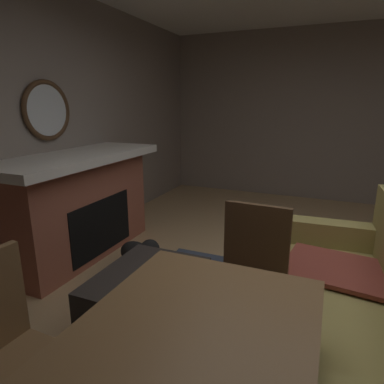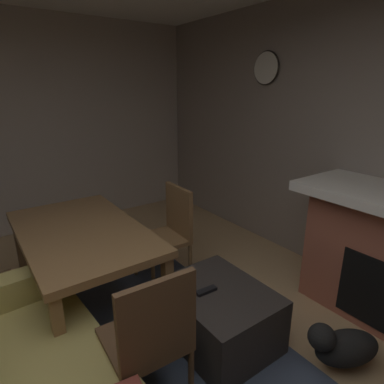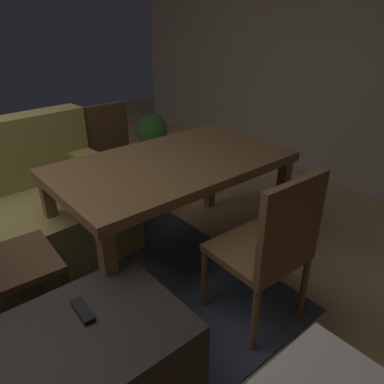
{
  "view_description": "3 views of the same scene",
  "coord_description": "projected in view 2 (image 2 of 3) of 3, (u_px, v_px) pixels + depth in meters",
  "views": [
    {
      "loc": [
        2.27,
        0.1,
        1.57
      ],
      "look_at": [
        0.29,
        -0.74,
        0.99
      ],
      "focal_mm": 31.07,
      "sensor_mm": 36.0,
      "label": 1
    },
    {
      "loc": [
        -0.99,
        0.35,
        1.83
      ],
      "look_at": [
        0.95,
        -1.04,
        1.06
      ],
      "focal_mm": 30.18,
      "sensor_mm": 36.0,
      "label": 2
    },
    {
      "loc": [
        0.15,
        -2.09,
        1.61
      ],
      "look_at": [
        0.95,
        -1.15,
        1.0
      ],
      "focal_mm": 34.27,
      "sensor_mm": 36.0,
      "label": 3
    }
  ],
  "objects": [
    {
      "name": "small_dog",
      "position": [
        342.0,
        346.0,
        2.14
      ],
      "size": [
        0.4,
        0.53,
        0.33
      ],
      "color": "black",
      "rests_on": "ground"
    },
    {
      "name": "tv_remote",
      "position": [
        206.0,
        291.0,
        2.29
      ],
      "size": [
        0.06,
        0.16,
        0.02
      ],
      "primitive_type": "cube",
      "rotation": [
        0.0,
        0.0,
        -0.05
      ],
      "color": "black",
      "rests_on": "ottoman_coffee_table"
    },
    {
      "name": "area_rug",
      "position": [
        144.0,
        380.0,
        2.11
      ],
      "size": [
        2.6,
        2.0,
        0.01
      ],
      "primitive_type": "cube",
      "color": "#3D475B",
      "rests_on": "ground"
    },
    {
      "name": "ottoman_coffee_table",
      "position": [
        219.0,
        315.0,
        2.39
      ],
      "size": [
        0.8,
        0.64,
        0.44
      ],
      "primitive_type": "cube",
      "color": "#2D2826",
      "rests_on": "ground"
    },
    {
      "name": "dining_chair_west",
      "position": [
        150.0,
        336.0,
        1.78
      ],
      "size": [
        0.46,
        0.46,
        0.93
      ],
      "color": "#513823",
      "rests_on": "ground"
    },
    {
      "name": "dining_table",
      "position": [
        82.0,
        238.0,
        2.63
      ],
      "size": [
        1.52,
        0.89,
        0.74
      ],
      "color": "brown",
      "rests_on": "ground"
    },
    {
      "name": "dining_chair_south",
      "position": [
        170.0,
        228.0,
        3.14
      ],
      "size": [
        0.46,
        0.46,
        0.93
      ],
      "color": "brown",
      "rests_on": "ground"
    },
    {
      "name": "wall_clock",
      "position": [
        266.0,
        68.0,
        3.57
      ],
      "size": [
        0.36,
        0.03,
        0.36
      ],
      "color": "silver"
    }
  ]
}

